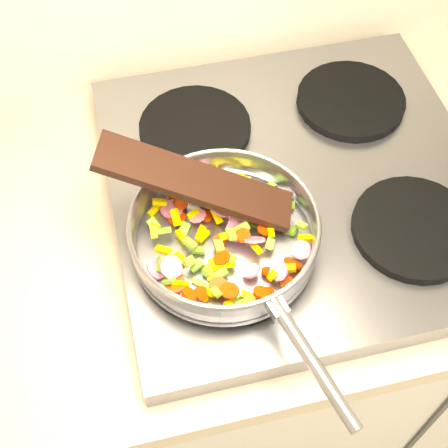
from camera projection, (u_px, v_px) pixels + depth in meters
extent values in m
cube|color=#939399|center=(297.00, 186.00, 1.02)|extent=(0.60, 0.60, 0.04)
cylinder|color=black|center=(235.00, 265.00, 0.90)|extent=(0.19, 0.19, 0.02)
cylinder|color=black|center=(415.00, 228.00, 0.94)|extent=(0.19, 0.19, 0.02)
cylinder|color=black|center=(195.00, 128.00, 1.06)|extent=(0.19, 0.19, 0.02)
cylinder|color=black|center=(351.00, 100.00, 1.10)|extent=(0.19, 0.19, 0.02)
cylinder|color=#9E9EA5|center=(224.00, 242.00, 0.91)|extent=(0.27, 0.27, 0.01)
torus|color=#9E9EA5|center=(224.00, 231.00, 0.89)|extent=(0.31, 0.31, 0.05)
torus|color=#9E9EA5|center=(224.00, 222.00, 0.87)|extent=(0.27, 0.27, 0.01)
cylinder|color=#9E9EA5|center=(313.00, 362.00, 0.76)|extent=(0.07, 0.19, 0.02)
cube|color=#9E9EA5|center=(277.00, 308.00, 0.81)|extent=(0.03, 0.03, 0.02)
cube|color=#689E26|center=(219.00, 246.00, 0.89)|extent=(0.01, 0.02, 0.01)
cube|color=#689E26|center=(198.00, 250.00, 0.89)|extent=(0.02, 0.02, 0.01)
cube|color=#689E26|center=(285.00, 209.00, 0.93)|extent=(0.02, 0.02, 0.01)
cube|color=#689E26|center=(236.00, 184.00, 0.94)|extent=(0.02, 0.02, 0.01)
cylinder|color=red|center=(203.00, 191.00, 0.95)|extent=(0.02, 0.02, 0.01)
cube|color=#689E26|center=(215.00, 178.00, 0.97)|extent=(0.01, 0.02, 0.01)
cube|color=#689E26|center=(154.00, 224.00, 0.91)|extent=(0.02, 0.02, 0.01)
cube|color=#689E26|center=(169.00, 281.00, 0.86)|extent=(0.02, 0.02, 0.02)
cylinder|color=red|center=(175.00, 284.00, 0.86)|extent=(0.03, 0.03, 0.01)
cylinder|color=red|center=(218.00, 286.00, 0.85)|extent=(0.04, 0.04, 0.01)
cube|color=#EBC700|center=(163.00, 250.00, 0.87)|extent=(0.02, 0.02, 0.01)
cube|color=#689E26|center=(270.00, 244.00, 0.89)|extent=(0.02, 0.02, 0.01)
cube|color=#689E26|center=(220.00, 274.00, 0.87)|extent=(0.02, 0.02, 0.02)
cylinder|color=#E2165D|center=(189.00, 300.00, 0.85)|extent=(0.03, 0.03, 0.03)
cylinder|color=#E2165D|center=(208.00, 201.00, 0.94)|extent=(0.03, 0.03, 0.02)
cube|color=#689E26|center=(239.00, 180.00, 0.96)|extent=(0.02, 0.02, 0.02)
cube|color=#EBC700|center=(239.00, 210.00, 0.93)|extent=(0.02, 0.02, 0.02)
cube|color=#EBC700|center=(193.00, 214.00, 0.92)|extent=(0.02, 0.01, 0.01)
cube|color=#EBC700|center=(219.00, 174.00, 0.97)|extent=(0.02, 0.02, 0.02)
cube|color=#EBC700|center=(231.00, 303.00, 0.85)|extent=(0.02, 0.01, 0.01)
cube|color=#689E26|center=(241.00, 228.00, 0.90)|extent=(0.03, 0.02, 0.02)
cylinder|color=red|center=(206.00, 216.00, 0.93)|extent=(0.02, 0.02, 0.01)
cube|color=#EBC700|center=(271.00, 232.00, 0.90)|extent=(0.01, 0.02, 0.02)
cube|color=#EBC700|center=(155.00, 209.00, 0.94)|extent=(0.03, 0.02, 0.01)
cylinder|color=red|center=(266.00, 230.00, 0.90)|extent=(0.03, 0.04, 0.02)
cube|color=#EBC700|center=(256.00, 248.00, 0.88)|extent=(0.02, 0.03, 0.02)
cylinder|color=red|center=(243.00, 235.00, 0.89)|extent=(0.03, 0.02, 0.02)
cube|color=#EBC700|center=(154.00, 225.00, 0.91)|extent=(0.02, 0.02, 0.02)
cylinder|color=red|center=(194.00, 176.00, 0.95)|extent=(0.03, 0.03, 0.01)
cylinder|color=#E2165D|center=(171.00, 267.00, 0.86)|extent=(0.05, 0.05, 0.02)
cube|color=#689E26|center=(230.00, 257.00, 0.87)|extent=(0.02, 0.02, 0.02)
cube|color=#EBC700|center=(201.00, 231.00, 0.91)|extent=(0.02, 0.02, 0.02)
cube|color=#689E26|center=(271.00, 187.00, 0.95)|extent=(0.02, 0.02, 0.01)
cube|color=#689E26|center=(269.00, 220.00, 0.92)|extent=(0.02, 0.02, 0.01)
cylinder|color=red|center=(269.00, 271.00, 0.87)|extent=(0.03, 0.02, 0.02)
cylinder|color=#E2165D|center=(156.00, 270.00, 0.87)|extent=(0.04, 0.04, 0.03)
cube|color=#EBC700|center=(305.00, 238.00, 0.89)|extent=(0.02, 0.01, 0.02)
cube|color=#EBC700|center=(210.00, 274.00, 0.87)|extent=(0.01, 0.02, 0.01)
cylinder|color=red|center=(287.00, 283.00, 0.87)|extent=(0.03, 0.03, 0.02)
cube|color=#689E26|center=(240.00, 300.00, 0.85)|extent=(0.03, 0.02, 0.01)
cylinder|color=red|center=(263.00, 211.00, 0.94)|extent=(0.03, 0.03, 0.02)
cube|color=#689E26|center=(231.00, 234.00, 0.89)|extent=(0.01, 0.02, 0.02)
cube|color=#EBC700|center=(180.00, 284.00, 0.86)|extent=(0.03, 0.01, 0.02)
cylinder|color=red|center=(268.00, 294.00, 0.86)|extent=(0.02, 0.02, 0.02)
cube|color=#EBC700|center=(154.00, 232.00, 0.89)|extent=(0.01, 0.02, 0.01)
cube|color=#689E26|center=(235.00, 217.00, 0.93)|extent=(0.02, 0.02, 0.01)
cube|color=#EBC700|center=(159.00, 202.00, 0.92)|extent=(0.02, 0.01, 0.02)
cube|color=#EBC700|center=(217.00, 216.00, 0.92)|extent=(0.02, 0.03, 0.02)
cube|color=#689E26|center=(200.00, 178.00, 0.96)|extent=(0.03, 0.02, 0.02)
cube|color=#EBC700|center=(214.00, 266.00, 0.88)|extent=(0.01, 0.02, 0.01)
cylinder|color=red|center=(222.00, 258.00, 0.87)|extent=(0.03, 0.03, 0.02)
cube|color=#EBC700|center=(229.00, 197.00, 0.93)|extent=(0.01, 0.02, 0.01)
cylinder|color=red|center=(176.00, 196.00, 0.94)|extent=(0.03, 0.03, 0.02)
cylinder|color=#E2165D|center=(221.00, 208.00, 0.92)|extent=(0.04, 0.04, 0.02)
cube|color=#689E26|center=(252.00, 222.00, 0.93)|extent=(0.03, 0.02, 0.02)
cylinder|color=#E2165D|center=(251.00, 271.00, 0.87)|extent=(0.04, 0.03, 0.02)
cube|color=#EBC700|center=(287.00, 268.00, 0.86)|extent=(0.03, 0.02, 0.01)
cylinder|color=#E2165D|center=(238.00, 229.00, 0.91)|extent=(0.04, 0.04, 0.03)
cylinder|color=#E2165D|center=(254.00, 240.00, 0.89)|extent=(0.04, 0.03, 0.03)
cube|color=#689E26|center=(217.00, 196.00, 0.94)|extent=(0.02, 0.03, 0.02)
cube|color=#689E26|center=(289.00, 205.00, 0.93)|extent=(0.02, 0.01, 0.02)
cube|color=#689E26|center=(177.00, 268.00, 0.87)|extent=(0.02, 0.02, 0.01)
cube|color=#689E26|center=(245.00, 185.00, 0.95)|extent=(0.02, 0.02, 0.01)
cylinder|color=#E2165D|center=(231.00, 210.00, 0.93)|extent=(0.04, 0.04, 0.03)
cylinder|color=#E2165D|center=(203.00, 179.00, 0.96)|extent=(0.04, 0.05, 0.02)
cylinder|color=red|center=(259.00, 192.00, 0.93)|extent=(0.03, 0.03, 0.02)
cylinder|color=#E2165D|center=(268.00, 214.00, 0.93)|extent=(0.04, 0.03, 0.03)
cube|color=#689E26|center=(243.00, 306.00, 0.84)|extent=(0.02, 0.02, 0.01)
cylinder|color=red|center=(189.00, 294.00, 0.83)|extent=(0.03, 0.03, 0.02)
cube|color=#EBC700|center=(226.00, 236.00, 0.90)|extent=(0.02, 0.02, 0.01)
cylinder|color=#E2165D|center=(270.00, 202.00, 0.95)|extent=(0.04, 0.04, 0.03)
cylinder|color=red|center=(293.00, 263.00, 0.88)|extent=(0.03, 0.03, 0.03)
cylinder|color=red|center=(219.00, 240.00, 0.91)|extent=(0.02, 0.02, 0.01)
cube|color=#EBC700|center=(263.00, 204.00, 0.93)|extent=(0.02, 0.03, 0.02)
cube|color=#689E26|center=(164.00, 230.00, 0.89)|extent=(0.02, 0.01, 0.01)
cube|color=#EBC700|center=(247.00, 192.00, 0.95)|extent=(0.03, 0.02, 0.01)
cylinder|color=#E2165D|center=(301.00, 250.00, 0.88)|extent=(0.03, 0.03, 0.03)
cube|color=#EBC700|center=(248.00, 296.00, 0.84)|extent=(0.02, 0.02, 0.02)
cube|color=#689E26|center=(211.00, 185.00, 0.97)|extent=(0.02, 0.02, 0.01)
cube|color=#689E26|center=(291.00, 231.00, 0.91)|extent=(0.02, 0.02, 0.01)
cube|color=#EBC700|center=(201.00, 296.00, 0.85)|extent=(0.02, 0.01, 0.02)
cube|color=#689E26|center=(161.00, 264.00, 0.87)|extent=(0.02, 0.02, 0.02)
cylinder|color=red|center=(192.00, 187.00, 0.95)|extent=(0.03, 0.03, 0.02)
cylinder|color=red|center=(181.00, 204.00, 0.93)|extent=(0.03, 0.03, 0.02)
cube|color=#689E26|center=(196.00, 265.00, 0.87)|extent=(0.02, 0.02, 0.01)
cube|color=#EBC700|center=(176.00, 217.00, 0.91)|extent=(0.01, 0.03, 0.02)
cylinder|color=red|center=(177.00, 217.00, 0.93)|extent=(0.03, 0.03, 0.01)
cylinder|color=red|center=(194.00, 185.00, 0.96)|extent=(0.04, 0.04, 0.02)
cube|color=#EBC700|center=(209.00, 292.00, 0.85)|extent=(0.02, 0.02, 0.02)
cube|color=#EBC700|center=(180.00, 258.00, 0.89)|extent=(0.02, 0.03, 0.01)
cube|color=#689E26|center=(190.00, 243.00, 0.88)|extent=(0.02, 0.02, 0.01)
cylinder|color=red|center=(211.00, 204.00, 0.92)|extent=(0.03, 0.03, 0.01)
cube|color=#EBC700|center=(217.00, 178.00, 0.97)|extent=(0.01, 0.02, 0.02)
cube|color=#689E26|center=(200.00, 285.00, 0.85)|extent=(0.03, 0.02, 0.01)
cylinder|color=#E2165D|center=(279.00, 272.00, 0.86)|extent=(0.03, 0.03, 0.03)
cylinder|color=#E2165D|center=(237.00, 218.00, 0.92)|extent=(0.04, 0.03, 0.03)
cylinder|color=#E2165D|center=(172.00, 209.00, 0.93)|extent=(0.05, 0.05, 0.01)
cube|color=#EBC700|center=(273.00, 274.00, 0.85)|extent=(0.02, 0.02, 0.01)
cube|color=#689E26|center=(243.00, 184.00, 0.95)|extent=(0.02, 0.02, 0.01)
cube|color=#689E26|center=(302.00, 226.00, 0.90)|extent=(0.02, 0.02, 0.01)
cylinder|color=#E2165D|center=(197.00, 216.00, 0.92)|extent=(0.04, 0.04, 0.01)
cube|color=#EBC700|center=(203.00, 236.00, 0.90)|extent=(0.02, 0.02, 0.01)
cube|color=#689E26|center=(184.00, 230.00, 0.92)|extent=(0.02, 0.03, 0.01)
cube|color=#689E26|center=(246.00, 302.00, 0.84)|extent=(0.03, 0.02, 0.02)
cube|color=#EBC700|center=(237.00, 177.00, 0.96)|extent=(0.03, 0.01, 0.02)
cube|color=#EBC700|center=(252.00, 194.00, 0.94)|extent=(0.02, 0.02, 0.01)
cube|color=#EBC700|center=(175.00, 260.00, 0.88)|extent=(0.02, 0.02, 0.02)
cube|color=#EBC700|center=(230.00, 178.00, 0.97)|extent=(0.03, 0.01, 0.01)
cylinder|color=red|center=(223.00, 204.00, 0.95)|extent=(0.03, 0.03, 0.02)
cube|color=#EBC700|center=(181.00, 237.00, 0.90)|extent=(0.02, 0.03, 0.01)
cube|color=#689E26|center=(220.00, 192.00, 0.95)|extent=(0.02, 0.02, 0.01)
cube|color=#689E26|center=(206.00, 271.00, 0.87)|extent=(0.02, 0.02, 0.02)
cylinder|color=#E2165D|center=(237.00, 235.00, 0.90)|extent=(0.04, 0.04, 0.02)
cube|color=#EBC700|center=(229.00, 206.00, 0.92)|extent=(0.03, 0.02, 0.02)
cylinder|color=red|center=(229.00, 291.00, 0.84)|extent=(0.04, 0.04, 0.01)
cube|color=#EBC700|center=(243.00, 179.00, 0.96)|extent=(0.03, 0.02, 0.01)
cube|color=#EBC700|center=(226.00, 265.00, 0.87)|extent=(0.03, 0.02, 0.02)
cylinder|color=red|center=(202.00, 293.00, 0.85)|extent=(0.03, 0.02, 0.02)
cube|color=#689E26|center=(216.00, 292.00, 0.84)|extent=(0.02, 0.02, 0.01)
cylinder|color=red|center=(262.00, 292.00, 0.84)|extent=(0.03, 0.03, 0.01)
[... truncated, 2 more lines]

